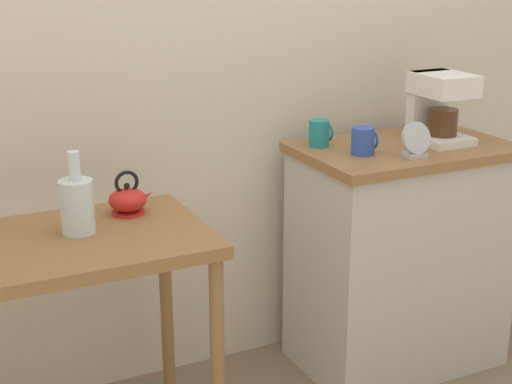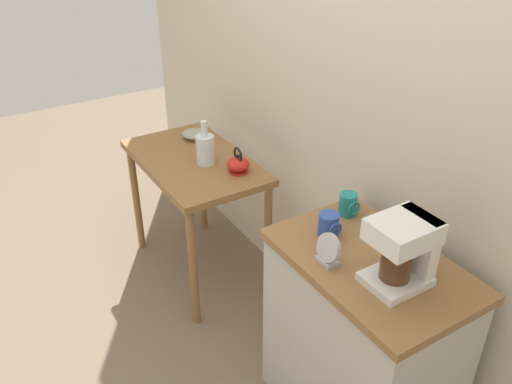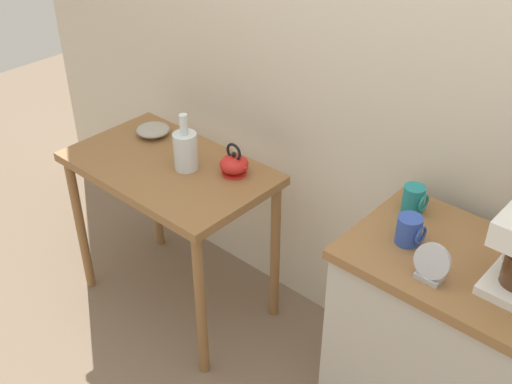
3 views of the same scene
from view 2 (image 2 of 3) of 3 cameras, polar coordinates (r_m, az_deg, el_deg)
The scene contains 11 objects.
ground_plane at distance 3.01m, azimuth 1.06°, elevation -14.67°, with size 8.00×8.00×0.00m, color #7A6651.
back_wall at distance 2.42m, azimuth 11.29°, elevation 12.24°, with size 4.40×0.10×2.80m, color beige.
wooden_table at distance 3.08m, azimuth -6.50°, elevation 1.77°, with size 0.91×0.55×0.77m.
kitchen_counter at distance 2.37m, azimuth 11.01°, elevation -15.61°, with size 0.79×0.51×0.89m.
bowl_stoneware at distance 3.27m, azimuth -6.49°, elevation 6.18°, with size 0.15×0.15×0.05m.
teakettle at distance 2.85m, azimuth -1.91°, elevation 2.97°, with size 0.15×0.12×0.14m.
glass_carafe_vase at distance 2.93m, azimuth -5.44°, elevation 4.64°, with size 0.10×0.10×0.25m.
coffee_maker at distance 1.92m, azimuth 15.58°, elevation -5.80°, with size 0.18×0.22×0.26m.
mug_dark_teal at distance 2.30m, azimuth 9.80°, elevation -1.32°, with size 0.08×0.08×0.10m.
mug_blue at distance 2.16m, azimuth 7.77°, elevation -3.51°, with size 0.09×0.08×0.10m.
table_clock at distance 2.00m, azimuth 7.68°, elevation -6.22°, with size 0.11×0.06×0.13m.
Camera 2 is at (1.78, -1.16, 2.13)m, focal length 37.53 mm.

